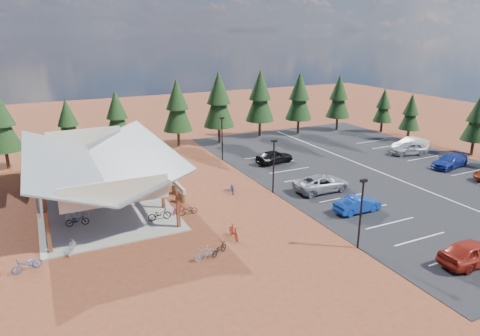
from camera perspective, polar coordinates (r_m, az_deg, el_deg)
ground at (r=36.94m, az=-0.81°, el=-5.53°), size 140.00×140.00×0.00m
asphalt_lot at (r=49.27m, az=17.53°, el=-0.29°), size 27.00×44.00×0.04m
concrete_pad at (r=40.71m, az=-18.02°, el=-4.10°), size 10.60×18.60×0.10m
bike_pavilion at (r=39.52m, az=-18.54°, el=0.99°), size 11.65×19.40×4.97m
lamp_post_0 at (r=30.64m, az=15.85°, el=-5.28°), size 0.50×0.25×5.14m
lamp_post_1 at (r=39.76m, az=4.50°, el=0.71°), size 0.50×0.25×5.14m
lamp_post_2 at (r=50.11m, az=-2.40°, el=4.36°), size 0.50×0.25×5.14m
trash_bin_0 at (r=38.62m, az=-7.75°, el=-3.91°), size 0.60×0.60×0.90m
trash_bin_1 at (r=40.63m, az=-8.64°, el=-2.83°), size 0.60×0.60×0.90m
pine_1 at (r=53.01m, az=-29.27°, el=5.41°), size 3.73×3.73×8.69m
pine_2 at (r=54.32m, az=-21.98°, el=5.66°), size 3.09×3.09×7.19m
pine_3 at (r=54.75m, az=-16.10°, el=6.79°), size 3.38×3.38×7.87m
pine_4 at (r=56.28m, az=-8.38°, el=8.23°), size 3.82×3.82×8.90m
pine_5 at (r=57.29m, az=-2.85°, el=9.07°), size 4.17×4.17×9.70m
pine_6 at (r=61.27m, az=2.71°, el=9.56°), size 4.10×4.10×9.56m
pine_7 at (r=63.47m, az=7.92°, el=9.44°), size 3.90×3.90×9.10m
pine_8 at (r=67.06m, az=13.04°, el=9.26°), size 3.63×3.63×8.45m
pine_11 at (r=59.42m, az=29.08°, el=5.79°), size 3.18×3.18×7.41m
pine_12 at (r=63.67m, az=21.82°, el=6.94°), size 2.81×2.81×6.55m
pine_13 at (r=67.80m, az=18.60°, el=7.88°), size 2.81×2.81×6.55m
bike_0 at (r=35.90m, az=-20.87°, el=-6.52°), size 1.80×0.78×0.92m
bike_1 at (r=36.65m, az=-20.90°, el=-5.86°), size 1.87×0.62×1.11m
bike_2 at (r=40.74m, az=-21.28°, el=-3.68°), size 1.84×1.05×0.91m
bike_3 at (r=44.87m, az=-22.37°, el=-1.77°), size 1.81×0.92×1.05m
bike_4 at (r=35.15m, az=-10.70°, el=-6.08°), size 1.88×0.69×0.98m
bike_5 at (r=38.69m, az=-15.37°, el=-4.10°), size 1.79×1.01×1.03m
bike_6 at (r=42.97m, az=-16.24°, el=-2.06°), size 1.78×0.95×0.89m
bike_7 at (r=46.35m, az=-17.40°, el=-0.62°), size 1.75×0.53×1.05m
bike_9 at (r=32.07m, az=-21.49°, el=-9.78°), size 0.99×1.57×0.91m
bike_10 at (r=30.99m, az=-26.56°, el=-11.42°), size 1.97×1.17×0.98m
bike_11 at (r=31.83m, az=-0.85°, el=-8.47°), size 0.66×1.85×1.09m
bike_12 at (r=29.77m, az=-2.81°, el=-10.72°), size 1.69×1.40×0.87m
bike_13 at (r=29.23m, az=-4.75°, el=-11.24°), size 1.64×0.84×0.95m
bike_14 at (r=40.54m, az=-1.01°, el=-2.63°), size 1.19×1.91×0.95m
bike_15 at (r=36.35m, az=-8.31°, el=-5.28°), size 1.48×1.50×0.99m
bike_16 at (r=36.01m, az=-6.90°, el=-5.58°), size 1.60×0.60×0.83m
car_0 at (r=32.23m, az=28.63°, el=-9.84°), size 4.95×2.16×1.66m
car_1 at (r=37.40m, az=15.37°, el=-4.70°), size 4.16×1.47×1.37m
car_2 at (r=41.41m, az=10.83°, el=-2.02°), size 5.56×2.61×1.54m
car_4 at (r=49.39m, az=4.60°, el=1.51°), size 4.72×2.43×1.54m
car_7 at (r=53.19m, az=26.19°, el=0.84°), size 5.33×2.91×1.46m
car_8 at (r=56.66m, az=21.55°, el=2.46°), size 4.91×2.75×1.58m
car_9 at (r=58.64m, az=21.76°, el=2.95°), size 4.99×1.83×1.63m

